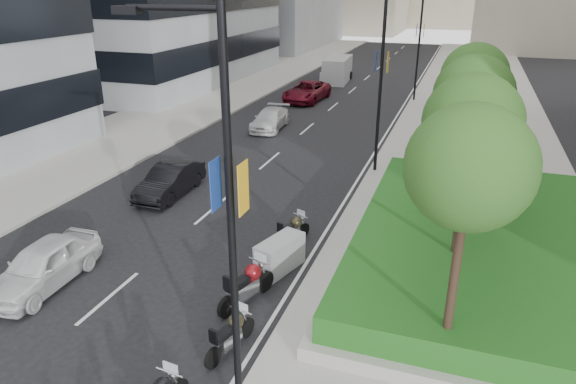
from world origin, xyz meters
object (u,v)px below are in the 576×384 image
at_px(motorcycle_3, 231,333).
at_px(motorcycle_4, 247,284).
at_px(lamp_post_0, 223,212).
at_px(car_b, 170,180).
at_px(car_a, 43,265).
at_px(car_c, 270,119).
at_px(motorcycle_5, 280,255).
at_px(delivery_van, 337,71).
at_px(lamp_post_1, 378,73).
at_px(lamp_post_2, 418,38).
at_px(car_d, 307,91).
at_px(motorcycle_6, 292,230).

bearing_deg(motorcycle_3, motorcycle_4, 24.93).
distance_m(lamp_post_0, car_b, 14.35).
bearing_deg(motorcycle_4, motorcycle_3, -149.61).
xyz_separation_m(car_a, car_c, (0.02, 20.25, -0.07)).
height_order(motorcycle_5, delivery_van, delivery_van).
distance_m(lamp_post_0, lamp_post_1, 17.00).
height_order(lamp_post_2, car_d, lamp_post_2).
distance_m(car_a, car_b, 7.98).
relative_size(car_b, car_c, 0.95).
distance_m(lamp_post_1, car_c, 11.04).
bearing_deg(car_b, lamp_post_1, 35.63).
bearing_deg(car_d, lamp_post_2, 21.74).
bearing_deg(motorcycle_4, car_d, 31.99).
height_order(car_b, car_c, car_b).
bearing_deg(car_d, lamp_post_1, -57.95).
bearing_deg(car_d, delivery_van, 92.21).
bearing_deg(motorcycle_3, motorcycle_6, 16.77).
distance_m(lamp_post_2, car_b, 25.79).
height_order(lamp_post_2, motorcycle_3, lamp_post_2).
xyz_separation_m(motorcycle_5, motorcycle_6, (-0.24, 2.02, -0.05)).
xyz_separation_m(motorcycle_4, delivery_van, (-6.57, 37.35, 0.45)).
bearing_deg(lamp_post_2, car_c, -124.14).
bearing_deg(car_b, lamp_post_2, 70.34).
bearing_deg(lamp_post_0, car_b, 126.82).
bearing_deg(car_a, lamp_post_1, 58.66).
height_order(car_b, car_d, car_d).
relative_size(lamp_post_0, motorcycle_3, 4.50).
xyz_separation_m(motorcycle_3, car_a, (-7.04, 0.96, 0.19)).
distance_m(lamp_post_1, car_d, 17.92).
bearing_deg(car_c, delivery_van, 85.73).
bearing_deg(motorcycle_5, car_d, 32.35).
bearing_deg(car_b, motorcycle_3, -51.94).
relative_size(lamp_post_0, car_d, 1.58).
height_order(lamp_post_0, car_a, lamp_post_0).
distance_m(lamp_post_0, motorcycle_6, 9.56).
height_order(motorcycle_5, car_d, car_d).
height_order(lamp_post_1, motorcycle_6, lamp_post_1).
bearing_deg(delivery_van, motorcycle_6, -83.38).
bearing_deg(car_b, motorcycle_6, -22.12).
xyz_separation_m(motorcycle_5, delivery_van, (-6.84, 35.23, 0.51)).
xyz_separation_m(motorcycle_6, car_d, (-6.85, 24.02, 0.26)).
relative_size(motorcycle_6, car_b, 0.44).
relative_size(motorcycle_3, motorcycle_4, 0.85).
distance_m(motorcycle_3, motorcycle_4, 2.22).
height_order(motorcycle_3, car_a, car_a).
distance_m(lamp_post_2, car_a, 33.31).
distance_m(motorcycle_5, motorcycle_6, 2.03).
height_order(lamp_post_0, motorcycle_6, lamp_post_0).
distance_m(lamp_post_0, motorcycle_4, 6.24).
height_order(motorcycle_3, delivery_van, delivery_van).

